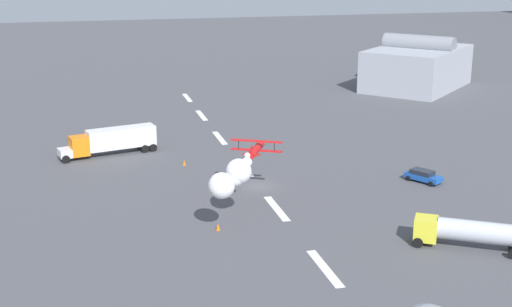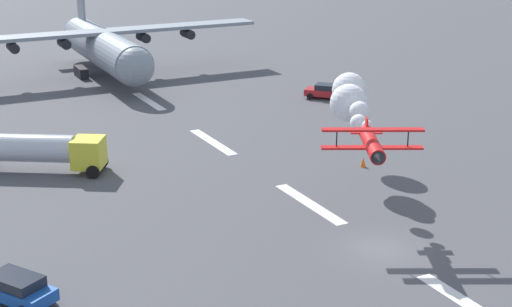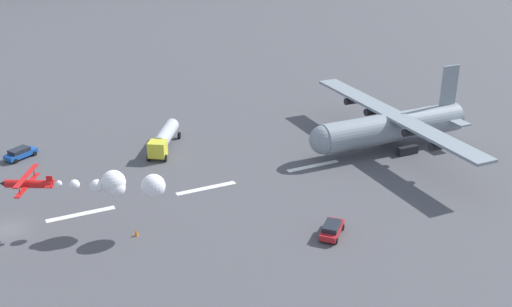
{
  "view_description": "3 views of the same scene",
  "coord_description": "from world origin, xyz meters",
  "views": [
    {
      "loc": [
        78.24,
        -20.55,
        27.74
      ],
      "look_at": [
        2.71,
        -1.05,
        5.02
      ],
      "focal_mm": 48.98,
      "sensor_mm": 36.0,
      "label": 1
    },
    {
      "loc": [
        -32.65,
        25.36,
        19.29
      ],
      "look_at": [
        9.56,
        3.24,
        3.58
      ],
      "focal_mm": 53.26,
      "sensor_mm": 36.0,
      "label": 2
    },
    {
      "loc": [
        -1.09,
        -66.38,
        35.25
      ],
      "look_at": [
        30.77,
        0.0,
        3.51
      ],
      "focal_mm": 43.28,
      "sensor_mm": 36.0,
      "label": 3
    }
  ],
  "objects": [
    {
      "name": "runway_stripe_5",
      "position": [
        23.71,
        0.0,
        0.01
      ],
      "size": [
        8.0,
        0.9,
        0.01
      ],
      "primitive_type": "cube",
      "color": "white",
      "rests_on": "ground"
    },
    {
      "name": "traffic_cone_far",
      "position": [
        12.48,
        -7.62,
        0.38
      ],
      "size": [
        0.44,
        0.44,
        0.75
      ],
      "primitive_type": "cone",
      "color": "orange",
      "rests_on": "ground"
    },
    {
      "name": "runway_stripe_6",
      "position": [
        39.51,
        0.0,
        0.01
      ],
      "size": [
        8.0,
        0.9,
        0.01
      ],
      "primitive_type": "cube",
      "color": "white",
      "rests_on": "ground"
    },
    {
      "name": "airport_staff_sedan",
      "position": [
        3.47,
        20.27,
        0.81
      ],
      "size": [
        4.84,
        3.91,
        1.52
      ],
      "color": "#194CA5",
      "rests_on": "ground"
    },
    {
      "name": "runway_stripe_4",
      "position": [
        7.9,
        0.0,
        0.01
      ],
      "size": [
        8.0,
        0.9,
        0.01
      ],
      "primitive_type": "cube",
      "color": "white",
      "rests_on": "ground"
    },
    {
      "name": "followme_car_yellow",
      "position": [
        31.94,
        -16.87,
        0.81
      ],
      "size": [
        4.46,
        4.39,
        1.52
      ],
      "color": "#B21E23",
      "rests_on": "ground"
    },
    {
      "name": "cargo_transport_plane",
      "position": [
        51.73,
        0.44,
        3.53
      ],
      "size": [
        25.08,
        37.34,
        11.47
      ],
      "color": "gray",
      "rests_on": "ground"
    },
    {
      "name": "fuel_tanker_truck",
      "position": [
        22.9,
        14.65,
        1.75
      ],
      "size": [
        7.47,
        9.82,
        2.9
      ],
      "color": "yellow",
      "rests_on": "ground"
    },
    {
      "name": "ground_plane",
      "position": [
        0.0,
        0.0,
        0.0
      ],
      "size": [
        440.0,
        440.0,
        0.0
      ],
      "primitive_type": "plane",
      "color": "#4C4C51",
      "rests_on": "ground"
    },
    {
      "name": "stunt_biplane_red",
      "position": [
        11.18,
        -5.46,
        5.58
      ],
      "size": [
        16.47,
        10.86,
        2.9
      ],
      "color": "red"
    }
  ]
}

